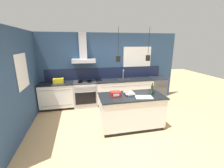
{
  "coord_description": "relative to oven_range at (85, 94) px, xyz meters",
  "views": [
    {
      "loc": [
        -0.97,
        -3.55,
        2.24
      ],
      "look_at": [
        -0.05,
        0.67,
        1.05
      ],
      "focal_mm": 24.0,
      "sensor_mm": 36.0,
      "label": 1
    }
  ],
  "objects": [
    {
      "name": "dishwasher",
      "position": [
        2.83,
        0.0,
        0.0
      ],
      "size": [
        0.58,
        0.65,
        0.91
      ],
      "color": "#4C4C51",
      "rests_on": "ground_plane"
    },
    {
      "name": "yellow_toolbox",
      "position": [
        -0.88,
        0.0,
        0.54
      ],
      "size": [
        0.34,
        0.18,
        0.19
      ],
      "color": "gold",
      "rests_on": "counter_run_left"
    },
    {
      "name": "wall_left",
      "position": [
        -1.61,
        -0.99,
        0.85
      ],
      "size": [
        0.08,
        3.8,
        2.6
      ],
      "color": "navy",
      "rests_on": "ground_plane"
    },
    {
      "name": "kitchen_island",
      "position": [
        1.15,
        -1.72,
        0.0
      ],
      "size": [
        1.69,
        0.85,
        0.91
      ],
      "color": "black",
      "rests_on": "ground_plane"
    },
    {
      "name": "bottle_on_island",
      "position": [
        1.69,
        -1.79,
        0.59
      ],
      "size": [
        0.07,
        0.07,
        0.32
      ],
      "color": "#193319",
      "rests_on": "kitchen_island"
    },
    {
      "name": "book_stack",
      "position": [
        1.11,
        -1.63,
        0.48
      ],
      "size": [
        0.28,
        0.37,
        0.06
      ],
      "color": "#335684",
      "rests_on": "kitchen_island"
    },
    {
      "name": "oven_range",
      "position": [
        0.0,
        0.0,
        0.0
      ],
      "size": [
        0.82,
        0.66,
        0.91
      ],
      "color": "#B5B5BA",
      "rests_on": "ground_plane"
    },
    {
      "name": "ground_plane",
      "position": [
        0.82,
        -1.69,
        -0.46
      ],
      "size": [
        16.0,
        16.0,
        0.0
      ],
      "primitive_type": "plane",
      "color": "tan",
      "rests_on": "ground"
    },
    {
      "name": "counter_run_sink",
      "position": [
        1.47,
        0.01,
        0.01
      ],
      "size": [
        2.14,
        0.64,
        1.27
      ],
      "color": "black",
      "rests_on": "ground_plane"
    },
    {
      "name": "paper_pile",
      "position": [
        1.41,
        -1.92,
        0.46
      ],
      "size": [
        0.47,
        0.36,
        0.01
      ],
      "color": "silver",
      "rests_on": "kitchen_island"
    },
    {
      "name": "red_supply_box",
      "position": [
        0.72,
        -1.7,
        0.52
      ],
      "size": [
        0.25,
        0.19,
        0.13
      ],
      "color": "red",
      "rests_on": "kitchen_island"
    },
    {
      "name": "counter_run_left",
      "position": [
        -0.98,
        0.01,
        0.01
      ],
      "size": [
        1.15,
        0.64,
        0.91
      ],
      "color": "black",
      "rests_on": "ground_plane"
    },
    {
      "name": "wall_back",
      "position": [
        0.77,
        0.32,
        0.9
      ],
      "size": [
        5.6,
        2.18,
        2.6
      ],
      "color": "navy",
      "rests_on": "ground_plane"
    }
  ]
}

